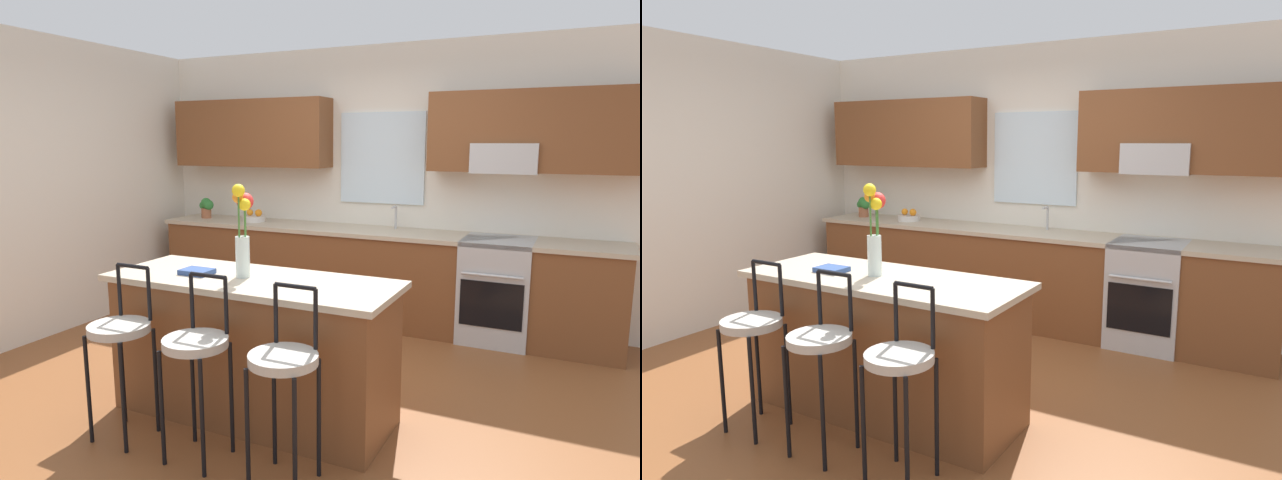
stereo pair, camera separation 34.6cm
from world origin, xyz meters
The scene contains 14 objects.
ground_plane centered at (0.00, 0.00, 0.00)m, with size 14.00×14.00×0.00m, color brown.
wall_left centered at (-2.56, 0.30, 1.35)m, with size 0.12×4.60×2.70m, color silver.
back_wall_assembly centered at (0.02, 1.98, 1.51)m, with size 5.60×0.50×2.70m.
counter_run centered at (0.00, 1.70, 0.47)m, with size 4.56×0.64×0.92m.
sink_faucet centered at (0.20, 1.84, 1.06)m, with size 0.02×0.13×0.23m.
oven_range centered at (1.21, 1.68, 0.46)m, with size 0.60×0.64×0.92m.
kitchen_island centered at (0.00, -0.46, 0.46)m, with size 1.87×0.71×0.92m.
bar_stool_near centered at (-0.55, -1.03, 0.64)m, with size 0.36×0.36×1.04m.
bar_stool_middle centered at (0.00, -1.03, 0.64)m, with size 0.36×0.36×1.04m.
bar_stool_far centered at (0.55, -1.03, 0.64)m, with size 0.36×0.36×1.04m.
flower_vase centered at (-0.05, -0.46, 1.25)m, with size 0.12×0.17×0.59m.
cookbook centered at (-0.37, -0.53, 0.94)m, with size 0.20×0.15×0.03m, color navy.
fruit_bowl_oranges centered at (-1.33, 1.70, 0.96)m, with size 0.24×0.24×0.13m.
potted_plant_small centered at (-1.95, 1.70, 1.05)m, with size 0.18×0.12×0.23m.
Camera 1 is at (1.86, -3.37, 1.76)m, focal length 31.47 mm.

